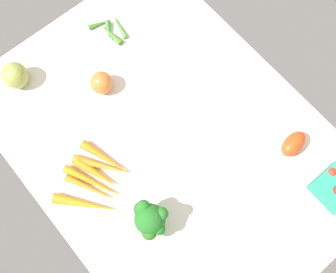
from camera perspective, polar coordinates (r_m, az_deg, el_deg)
tablecloth at (r=113.81cm, az=-0.00°, el=-0.47°), size 104.00×76.00×2.00cm
heirloom_tomato_orange at (r=117.12cm, az=-9.41°, el=7.49°), size 6.56×6.56×6.56cm
berry_basket at (r=115.22cm, az=22.66°, el=-6.70°), size 9.92×9.92×6.55cm
roma_tomato at (r=115.01cm, az=17.28°, el=-0.98°), size 6.01×9.05×4.97cm
broccoli_head at (r=101.73cm, az=-2.58°, el=-11.56°), size 9.87×8.71×10.46cm
heirloom_tomato_green at (r=123.88cm, az=-20.82°, el=8.06°), size 7.68×7.68×7.68cm
okra_pile at (r=128.26cm, az=-8.20°, el=14.77°), size 11.45×9.53×1.89cm
carrot_bunch at (r=110.29cm, az=-10.22°, el=-5.96°), size 21.31×21.95×2.95cm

